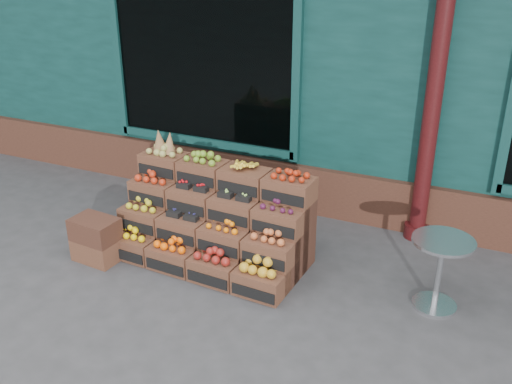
% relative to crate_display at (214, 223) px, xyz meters
% --- Properties ---
extents(ground, '(60.00, 60.00, 0.00)m').
position_rel_crate_display_xyz_m(ground, '(0.70, -0.72, -0.39)').
color(ground, '#39393B').
rests_on(ground, ground).
extents(crate_display, '(2.05, 1.07, 1.25)m').
position_rel_crate_display_xyz_m(crate_display, '(0.00, 0.00, 0.00)').
color(crate_display, '#563221').
rests_on(crate_display, ground).
extents(spare_crates, '(0.50, 0.37, 0.48)m').
position_rel_crate_display_xyz_m(spare_crates, '(-1.09, -0.59, -0.15)').
color(spare_crates, '#563221').
rests_on(spare_crates, ground).
extents(bistro_table, '(0.56, 0.56, 0.70)m').
position_rel_crate_display_xyz_m(bistro_table, '(2.30, 0.04, 0.05)').
color(bistro_table, '#B8BBBF').
rests_on(bistro_table, ground).
extents(shopkeeper, '(0.74, 0.59, 1.79)m').
position_rel_crate_display_xyz_m(shopkeeper, '(-0.52, 1.91, 0.51)').
color(shopkeeper, '#1E6926').
rests_on(shopkeeper, ground).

